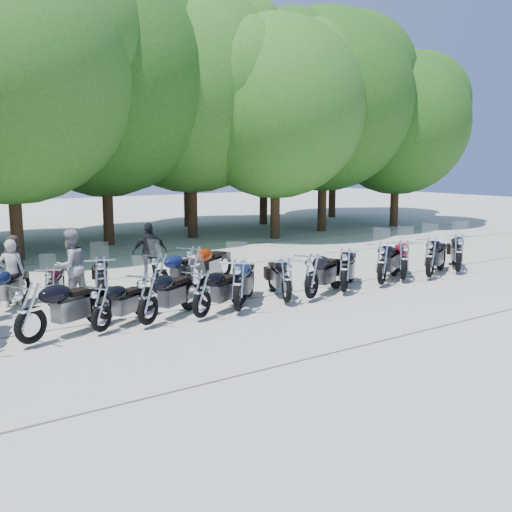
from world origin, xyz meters
TOP-DOWN VIEW (x-y plane):
  - ground at (0.00, 0.00)m, footprint 90.00×90.00m
  - tree_3 at (-3.57, 11.24)m, footprint 8.70×8.70m
  - tree_4 at (0.54, 13.09)m, footprint 9.13×9.13m
  - tree_5 at (4.61, 13.20)m, footprint 9.04×9.04m
  - tree_6 at (7.55, 10.82)m, footprint 8.00×8.00m
  - tree_7 at (11.20, 11.78)m, footprint 8.79×8.79m
  - tree_8 at (15.83, 11.20)m, footprint 7.53×7.53m
  - tree_12 at (1.80, 16.47)m, footprint 7.88×7.88m
  - tree_13 at (6.69, 17.47)m, footprint 8.31×8.31m
  - tree_14 at (10.68, 16.09)m, footprint 8.02×8.02m
  - tree_15 at (16.61, 17.02)m, footprint 9.67×9.67m
  - motorcycle_1 at (-5.89, 0.55)m, footprint 2.60×1.71m
  - motorcycle_2 at (-4.48, 0.59)m, footprint 2.11×1.60m
  - motorcycle_3 at (-3.49, 0.50)m, footprint 2.41×1.81m
  - motorcycle_4 at (-2.26, 0.36)m, footprint 2.34×1.60m
  - motorcycle_5 at (-1.30, 0.35)m, footprint 2.30×2.44m
  - motorcycle_6 at (0.16, 0.42)m, footprint 1.63×2.41m
  - motorcycle_7 at (0.93, 0.38)m, footprint 2.51×1.76m
  - motorcycle_8 at (2.12, 0.45)m, footprint 2.37×2.19m
  - motorcycle_9 at (3.66, 0.57)m, footprint 2.57×1.98m
  - motorcycle_10 at (4.66, 0.66)m, footprint 2.27×2.31m
  - motorcycle_11 at (5.60, 0.47)m, footprint 2.60×1.88m
  - motorcycle_12 at (7.05, 0.56)m, footprint 2.42×2.20m
  - motorcycle_14 at (-4.70, 3.36)m, footprint 1.43×2.10m
  - motorcycle_15 at (-3.55, 3.07)m, footprint 1.54×2.48m
  - motorcycle_16 at (-1.96, 3.07)m, footprint 2.37×1.49m
  - motorcycle_17 at (-0.94, 3.11)m, footprint 2.52×1.93m
  - rider_0 at (-5.40, 4.08)m, footprint 0.71×0.60m
  - rider_1 at (-4.06, 3.78)m, footprint 1.07×0.95m
  - rider_2 at (-1.34, 5.00)m, footprint 1.09×0.64m
  - rider_3 at (-5.26, 4.51)m, footprint 0.68×0.50m

SIDE VIEW (x-z plane):
  - ground at x=0.00m, z-range 0.00..0.00m
  - motorcycle_14 at x=-4.70m, z-range 0.00..1.15m
  - motorcycle_2 at x=-4.48m, z-range 0.00..1.17m
  - motorcycle_4 at x=-2.26m, z-range 0.00..1.28m
  - motorcycle_16 at x=-1.96m, z-range 0.00..1.29m
  - motorcycle_6 at x=0.16m, z-range 0.00..1.32m
  - motorcycle_3 at x=-3.49m, z-range 0.00..1.34m
  - motorcycle_15 at x=-3.55m, z-range 0.00..1.34m
  - motorcycle_7 at x=0.93m, z-range 0.00..1.38m
  - motorcycle_8 at x=2.12m, z-range 0.00..1.40m
  - motorcycle_10 at x=4.66m, z-range 0.00..1.40m
  - motorcycle_17 at x=-0.94m, z-range 0.00..1.40m
  - motorcycle_1 at x=-5.89m, z-range 0.00..1.42m
  - motorcycle_12 at x=7.05m, z-range 0.00..1.42m
  - motorcycle_9 at x=3.66m, z-range 0.00..1.43m
  - motorcycle_11 at x=5.60m, z-range 0.00..1.44m
  - motorcycle_5 at x=-1.30m, z-range 0.00..1.45m
  - rider_0 at x=-5.40m, z-range 0.00..1.67m
  - rider_3 at x=-5.26m, z-range 0.00..1.71m
  - rider_2 at x=-1.34m, z-range 0.00..1.74m
  - rider_1 at x=-4.06m, z-range 0.00..1.84m
  - tree_8 at x=15.83m, z-range 0.85..10.10m
  - tree_12 at x=1.80m, z-range 0.89..10.56m
  - tree_6 at x=7.55m, z-range 0.90..10.72m
  - tree_14 at x=10.68m, z-range 0.91..10.75m
  - tree_13 at x=6.69m, z-range 0.94..11.14m
  - tree_3 at x=-3.57m, z-range 0.98..11.66m
  - tree_7 at x=11.20m, z-range 0.99..11.79m
  - tree_5 at x=4.61m, z-range 1.02..12.12m
  - tree_4 at x=0.54m, z-range 1.03..12.24m
  - tree_15 at x=16.61m, z-range 1.09..12.96m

